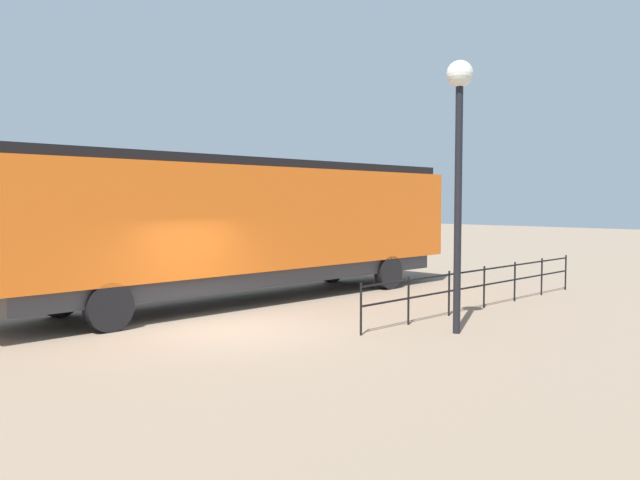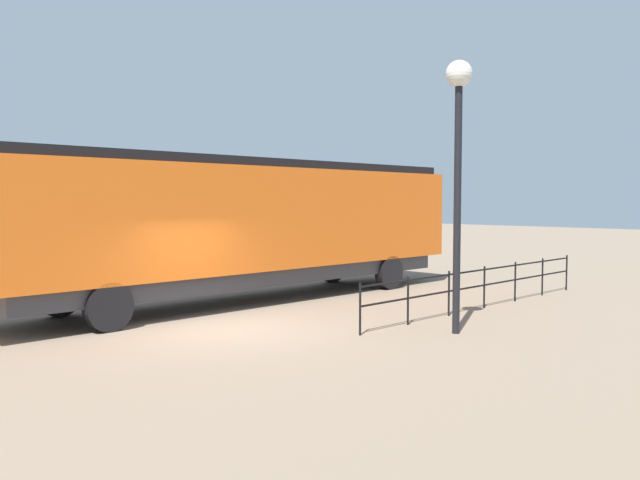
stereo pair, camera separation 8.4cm
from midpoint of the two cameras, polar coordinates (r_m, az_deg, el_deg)
ground_plane at (r=14.78m, az=-7.60°, el=-7.86°), size 120.00×120.00×0.00m
locomotive at (r=19.06m, az=-5.21°, el=1.60°), size 2.91×15.31×4.05m
lamp_post at (r=14.43m, az=12.20°, el=9.21°), size 0.57×0.57×5.89m
platform_fence at (r=18.07m, az=14.35°, el=-3.51°), size 0.05×10.12×1.14m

